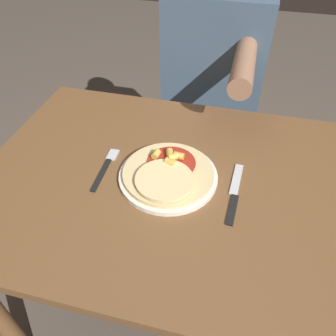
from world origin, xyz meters
TOP-DOWN VIEW (x-y plane):
  - ground_plane at (0.00, 0.00)m, footprint 8.00×8.00m
  - dining_table at (0.00, 0.00)m, footprint 1.09×0.78m
  - plate at (-0.02, -0.00)m, footprint 0.27×0.27m
  - pizza at (-0.02, -0.01)m, footprint 0.25×0.25m
  - fork at (-0.20, 0.00)m, footprint 0.03×0.18m
  - knife at (0.17, -0.02)m, footprint 0.03×0.22m
  - person_diner at (0.02, 0.62)m, footprint 0.39×0.52m

SIDE VIEW (x-z plane):
  - ground_plane at x=0.00m, z-range 0.00..0.00m
  - dining_table at x=0.00m, z-range 0.25..0.98m
  - person_diner at x=0.02m, z-range 0.11..1.36m
  - knife at x=0.17m, z-range 0.74..0.74m
  - fork at x=-0.20m, z-range 0.74..0.74m
  - plate at x=-0.02m, z-range 0.74..0.75m
  - pizza at x=-0.02m, z-range 0.74..0.78m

